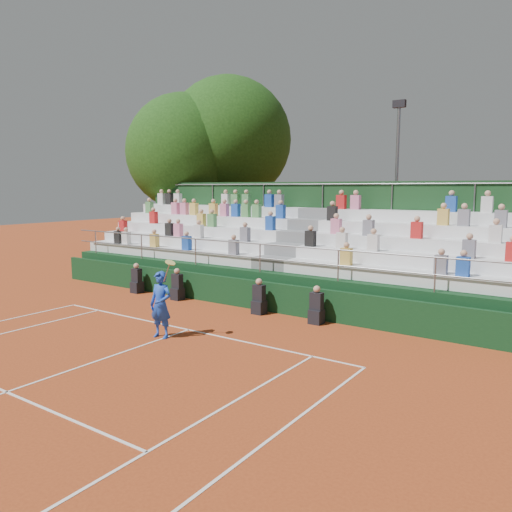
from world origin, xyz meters
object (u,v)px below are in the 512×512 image
Objects in this scene: tree_east at (229,140)px; floodlight_mast at (397,174)px; tree_west at (184,152)px; tennis_player at (161,305)px.

tree_east reaches higher than floodlight_mast.
tree_west is at bearing -128.71° from tree_east.
tree_west is 1.14× the size of floodlight_mast.
tree_east is 9.99m from floodlight_mast.
tree_east is at bearing 51.29° from tree_west.
tennis_player is 0.27× the size of floodlight_mast.
tennis_player is at bearing -96.39° from floodlight_mast.
tree_east is at bearing 120.83° from tennis_player.
tennis_player is at bearing -50.01° from tree_west.
tree_west reaches higher than tennis_player.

